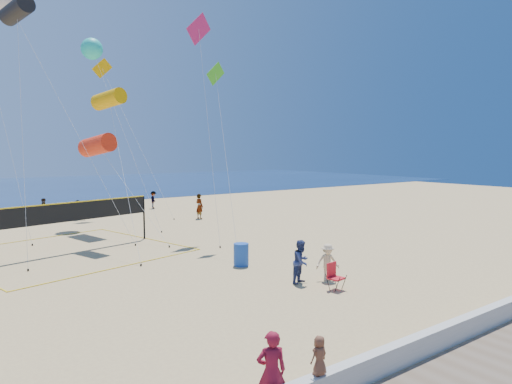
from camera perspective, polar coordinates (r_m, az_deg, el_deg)
ground at (r=13.17m, az=1.55°, el=-18.24°), size 120.00×120.00×0.00m
seawall at (r=11.04m, az=11.79°, el=-21.48°), size 32.00×0.30×0.60m
woman at (r=9.77m, az=1.94°, el=-21.54°), size 0.72×0.62×1.68m
toddler at (r=10.09m, az=7.92°, el=-19.60°), size 0.41×0.27×0.83m
bystander_a at (r=18.32m, az=5.69°, el=-8.64°), size 1.00×0.89×1.73m
bystander_b at (r=18.86m, az=8.93°, el=-8.63°), size 1.11×0.94×1.49m
far_person_1 at (r=37.01m, az=-21.37°, el=-2.11°), size 1.47×0.93×1.51m
far_person_2 at (r=35.34m, az=-7.09°, el=-1.78°), size 0.60×0.78×1.92m
far_person_3 at (r=37.61m, az=-24.93°, el=-2.00°), size 0.93×0.79×1.67m
far_person_4 at (r=42.34m, az=-12.69°, el=-0.95°), size 1.05×1.17×1.57m
camp_chair at (r=17.71m, az=9.72°, el=-10.14°), size 0.62×0.74×1.13m
trash_barrel at (r=20.97m, az=-1.87°, el=-7.82°), size 0.87×0.87×1.03m
volleyball_net at (r=25.40m, az=-22.57°, el=-2.99°), size 11.68×11.57×2.59m
kite_1 at (r=26.08m, az=-27.71°, el=19.43°), size 1.41×4.50×12.49m
kite_2 at (r=27.05m, az=-17.91°, el=10.97°), size 1.57×7.23×8.67m
kite_4 at (r=25.64m, az=-4.87°, el=12.94°), size 2.43×5.02×10.15m
kite_5 at (r=29.33m, az=-7.07°, el=18.60°), size 2.31×4.72×13.62m
kite_6 at (r=28.86m, az=-28.64°, el=20.27°), size 6.21×4.48×13.77m
kite_7 at (r=35.99m, az=-19.83°, el=16.47°), size 2.81×7.70×13.22m
kite_9 at (r=39.19m, az=-18.16°, el=13.40°), size 4.10×6.03×12.59m
kite_10 at (r=30.70m, az=-19.20°, el=5.53°), size 2.56×8.47×6.34m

